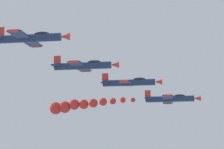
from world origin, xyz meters
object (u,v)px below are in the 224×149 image
airplane_lead (171,99)px  airplane_left_inner (130,83)px  airplane_left_outer (30,38)px  airplane_right_inner (84,66)px

airplane_lead → airplane_left_inner: bearing=-41.3°
airplane_left_inner → airplane_left_outer: 21.17m
airplane_right_inner → airplane_left_outer: size_ratio=1.00×
airplane_left_inner → airplane_right_inner: (7.69, -6.51, 1.18)m
airplane_right_inner → airplane_lead: bearing=139.2°
airplane_lead → airplane_left_inner: (7.85, -6.91, 1.58)m
airplane_lead → airplane_left_outer: size_ratio=1.00×
airplane_right_inner → airplane_left_outer: airplane_left_outer is taller
airplane_left_inner → airplane_lead: bearing=138.7°
airplane_right_inner → airplane_left_outer: (9.47, -5.58, 1.60)m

